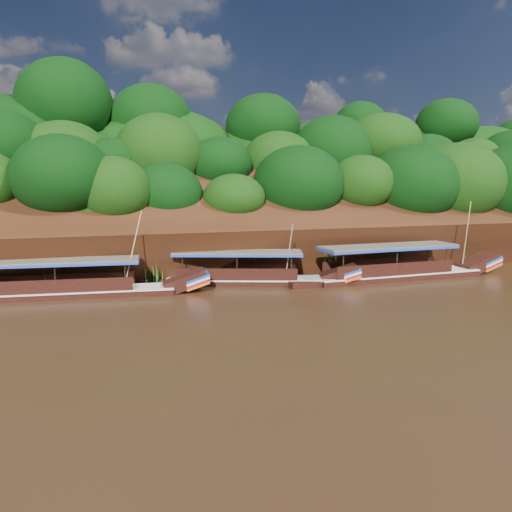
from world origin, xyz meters
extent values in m
plane|color=black|center=(0.00, 0.00, 0.00)|extent=(160.00, 160.00, 0.00)
cube|color=black|center=(0.00, 16.00, 3.50)|extent=(120.00, 16.12, 13.64)
cube|color=black|center=(0.00, 26.00, 0.00)|extent=(120.00, 24.00, 12.00)
ellipsoid|color=#0B3A09|center=(-6.00, 15.00, 3.50)|extent=(18.00, 8.00, 6.40)
ellipsoid|color=#0B3A09|center=(0.00, 23.00, 9.20)|extent=(24.00, 11.00, 8.40)
ellipsoid|color=#0B3A09|center=(24.00, 14.50, 3.40)|extent=(18.00, 8.00, 6.00)
ellipsoid|color=#0B3A09|center=(34.00, 22.00, 8.80)|extent=(22.00, 10.00, 8.00)
cube|color=black|center=(10.65, 6.22, 0.00)|extent=(13.41, 2.72, 0.94)
cube|color=silver|center=(10.65, 6.22, 0.45)|extent=(13.41, 2.79, 0.10)
cube|color=black|center=(18.15, 6.46, 0.73)|extent=(3.20, 1.82, 1.82)
cube|color=#1B3EB1|center=(18.98, 6.49, 1.04)|extent=(1.69, 1.84, 0.67)
cube|color=#AA1217|center=(18.98, 6.49, 0.69)|extent=(1.69, 1.84, 0.67)
cube|color=brown|center=(9.81, 6.20, 2.51)|extent=(10.53, 2.97, 0.13)
cube|color=#1B3EB1|center=(9.81, 6.20, 2.39)|extent=(10.53, 2.97, 0.19)
cylinder|color=tan|center=(16.39, 5.88, 3.16)|extent=(0.93, 1.55, 5.13)
cube|color=black|center=(-0.50, 7.84, 0.00)|extent=(11.53, 5.66, 0.86)
cube|color=silver|center=(-0.50, 7.84, 0.41)|extent=(11.55, 5.72, 0.10)
cube|color=black|center=(5.61, 5.78, 0.67)|extent=(3.08, 2.36, 1.61)
cube|color=#1B3EB1|center=(6.29, 5.55, 0.96)|extent=(1.86, 2.00, 0.59)
cube|color=#AA1217|center=(6.29, 5.55, 0.63)|extent=(1.86, 2.00, 0.59)
cube|color=brown|center=(-1.18, 8.07, 2.30)|extent=(9.28, 5.16, 0.11)
cube|color=#1B3EB1|center=(-1.18, 8.07, 2.19)|extent=(9.28, 5.16, 0.17)
cylinder|color=tan|center=(2.03, 6.39, 2.45)|extent=(0.09, 1.36, 3.86)
cube|color=black|center=(-12.18, 7.58, 0.00)|extent=(12.77, 3.49, 0.86)
cube|color=silver|center=(-12.18, 7.58, 0.41)|extent=(12.78, 3.55, 0.10)
cube|color=black|center=(-5.13, 6.79, 0.67)|extent=(3.12, 1.90, 1.70)
cube|color=#1B3EB1|center=(-4.34, 6.71, 0.96)|extent=(1.72, 1.80, 0.63)
cube|color=#AA1217|center=(-4.34, 6.71, 0.63)|extent=(1.72, 1.80, 0.63)
cube|color=brown|center=(-12.96, 7.67, 2.30)|extent=(10.08, 3.50, 0.11)
cube|color=#1B3EB1|center=(-12.96, 7.67, 2.19)|extent=(10.08, 3.50, 0.17)
cylinder|color=tan|center=(-8.40, 6.97, 2.94)|extent=(1.34, 0.58, 4.86)
cone|color=#1E6E1B|center=(-13.43, 9.14, 0.99)|extent=(1.50, 1.50, 1.99)
cone|color=#1E6E1B|center=(-6.98, 9.23, 0.83)|extent=(1.50, 1.50, 1.66)
cone|color=#1E6E1B|center=(0.05, 9.90, 0.91)|extent=(1.50, 1.50, 1.83)
cone|color=#1E6E1B|center=(6.42, 9.21, 1.02)|extent=(1.50, 1.50, 2.04)
cone|color=#1E6E1B|center=(11.82, 9.41, 0.86)|extent=(1.50, 1.50, 1.72)
cone|color=#1E6E1B|center=(19.82, 9.42, 0.80)|extent=(1.50, 1.50, 1.60)
camera|label=1|loc=(-10.58, -25.27, 7.17)|focal=35.00mm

